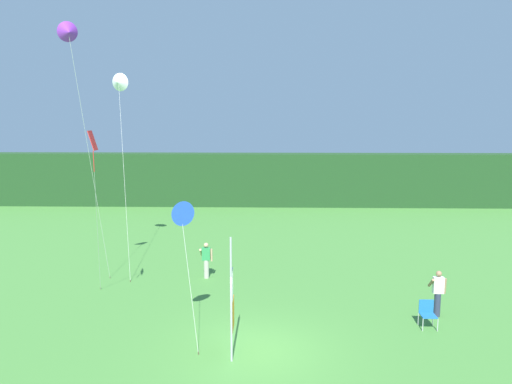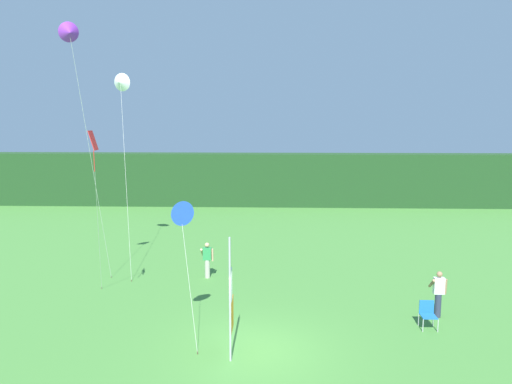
{
  "view_description": "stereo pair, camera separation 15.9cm",
  "coord_description": "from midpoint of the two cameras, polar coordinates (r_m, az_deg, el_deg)",
  "views": [
    {
      "loc": [
        0.44,
        -13.54,
        6.76
      ],
      "look_at": [
        0.0,
        2.68,
        4.4
      ],
      "focal_mm": 33.92,
      "sensor_mm": 36.0,
      "label": 1
    },
    {
      "loc": [
        0.6,
        -13.54,
        6.76
      ],
      "look_at": [
        0.0,
        2.68,
        4.4
      ],
      "focal_mm": 33.92,
      "sensor_mm": 36.0,
      "label": 2
    }
  ],
  "objects": [
    {
      "name": "ground_plane",
      "position": [
        15.15,
        -0.62,
        -18.22
      ],
      "size": [
        120.0,
        120.0,
        0.0
      ],
      "primitive_type": "plane",
      "color": "#478438"
    },
    {
      "name": "distant_treeline",
      "position": [
        39.28,
        0.77,
        1.49
      ],
      "size": [
        80.0,
        2.4,
        4.21
      ],
      "primitive_type": "cube",
      "color": "#1E421E",
      "rests_on": "ground"
    },
    {
      "name": "banner_flag",
      "position": [
        14.17,
        -3.18,
        -12.5
      ],
      "size": [
        0.06,
        1.03,
        3.62
      ],
      "color": "#B7B7BC",
      "rests_on": "ground"
    },
    {
      "name": "person_near_banner",
      "position": [
        18.29,
        20.42,
        -11.01
      ],
      "size": [
        0.55,
        0.48,
        1.64
      ],
      "color": "#2D334C",
      "rests_on": "ground"
    },
    {
      "name": "person_mid_field",
      "position": [
        21.31,
        -6.1,
        -7.9
      ],
      "size": [
        0.55,
        0.48,
        1.57
      ],
      "color": "#B7B2A3",
      "rests_on": "ground"
    },
    {
      "name": "folding_chair",
      "position": [
        17.42,
        19.3,
        -13.22
      ],
      "size": [
        0.51,
        0.51,
        0.89
      ],
      "color": "#BCBCC1",
      "rests_on": "ground"
    },
    {
      "name": "kite_white_delta_0",
      "position": [
        24.57,
        -16.08,
        12.29
      ],
      "size": [
        1.79,
        4.05,
        9.08
      ],
      "color": "brown",
      "rests_on": "ground"
    },
    {
      "name": "kite_blue_delta_1",
      "position": [
        15.1,
        -9.12,
        -2.49
      ],
      "size": [
        1.07,
        1.66,
        4.37
      ],
      "color": "brown",
      "rests_on": "ground"
    },
    {
      "name": "kite_purple_delta_2",
      "position": [
        19.26,
        -21.46,
        16.97
      ],
      "size": [
        0.82,
        2.95,
        10.29
      ],
      "color": "brown",
      "rests_on": "ground"
    },
    {
      "name": "kite_red_diamond_3",
      "position": [
        17.11,
        -18.88,
        4.19
      ],
      "size": [
        1.18,
        3.19,
        6.48
      ],
      "color": "brown",
      "rests_on": "ground"
    }
  ]
}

